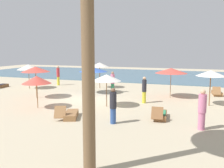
# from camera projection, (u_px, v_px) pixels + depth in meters

# --- Properties ---
(ground_plane) EXTENTS (60.00, 60.00, 0.00)m
(ground_plane) POSITION_uv_depth(u_px,v_px,m) (84.00, 99.00, 17.02)
(ground_plane) COLOR #BCAD8E
(ocean_water) EXTENTS (48.00, 16.00, 0.06)m
(ocean_water) POSITION_uv_depth(u_px,v_px,m) (139.00, 75.00, 32.87)
(ocean_water) COLOR #476B7F
(ocean_water) RESTS_ON ground_plane
(umbrella_0) EXTENTS (2.29, 2.29, 2.16)m
(umbrella_0) POSITION_uv_depth(u_px,v_px,m) (171.00, 71.00, 17.37)
(umbrella_0) COLOR olive
(umbrella_0) RESTS_ON ground_plane
(umbrella_1) EXTENTS (2.26, 2.26, 2.09)m
(umbrella_1) POSITION_uv_depth(u_px,v_px,m) (93.00, 69.00, 19.04)
(umbrella_1) COLOR brown
(umbrella_1) RESTS_ON ground_plane
(umbrella_2) EXTENTS (1.79, 1.79, 2.00)m
(umbrella_2) POSITION_uv_depth(u_px,v_px,m) (107.00, 78.00, 14.61)
(umbrella_2) COLOR brown
(umbrella_2) RESTS_ON ground_plane
(umbrella_3) EXTENTS (1.72, 1.72, 1.95)m
(umbrella_3) POSITION_uv_depth(u_px,v_px,m) (37.00, 80.00, 14.24)
(umbrella_3) COLOR olive
(umbrella_3) RESTS_ON ground_plane
(umbrella_4) EXTENTS (1.79, 1.79, 2.23)m
(umbrella_4) POSITION_uv_depth(u_px,v_px,m) (211.00, 73.00, 14.78)
(umbrella_4) COLOR brown
(umbrella_4) RESTS_ON ground_plane
(umbrella_5) EXTENTS (1.71, 1.71, 2.32)m
(umbrella_5) POSITION_uv_depth(u_px,v_px,m) (100.00, 65.00, 21.58)
(umbrella_5) COLOR brown
(umbrella_5) RESTS_ON ground_plane
(umbrella_6) EXTENTS (2.01, 2.01, 2.29)m
(umbrella_6) POSITION_uv_depth(u_px,v_px,m) (36.00, 69.00, 17.21)
(umbrella_6) COLOR olive
(umbrella_6) RESTS_ON ground_plane
(umbrella_7) EXTENTS (2.00, 2.00, 2.18)m
(umbrella_7) POSITION_uv_depth(u_px,v_px,m) (29.00, 67.00, 21.29)
(umbrella_7) COLOR brown
(umbrella_7) RESTS_ON ground_plane
(lounger_0) EXTENTS (0.76, 1.70, 0.74)m
(lounger_0) POSITION_uv_depth(u_px,v_px,m) (217.00, 93.00, 18.50)
(lounger_0) COLOR olive
(lounger_0) RESTS_ON ground_plane
(lounger_1) EXTENTS (0.68, 1.71, 0.70)m
(lounger_1) POSITION_uv_depth(u_px,v_px,m) (0.00, 86.00, 22.02)
(lounger_1) COLOR brown
(lounger_1) RESTS_ON ground_plane
(lounger_2) EXTENTS (0.74, 1.71, 0.72)m
(lounger_2) POSITION_uv_depth(u_px,v_px,m) (160.00, 115.00, 12.29)
(lounger_2) COLOR brown
(lounger_2) RESTS_ON ground_plane
(lounger_3) EXTENTS (1.16, 1.76, 0.72)m
(lounger_3) POSITION_uv_depth(u_px,v_px,m) (70.00, 115.00, 12.40)
(lounger_3) COLOR olive
(lounger_3) RESTS_ON ground_plane
(person_0) EXTENTS (0.48, 0.48, 1.80)m
(person_0) POSITION_uv_depth(u_px,v_px,m) (202.00, 110.00, 10.48)
(person_0) COLOR #D17299
(person_0) RESTS_ON ground_plane
(person_2) EXTENTS (0.39, 0.39, 1.90)m
(person_2) POSITION_uv_depth(u_px,v_px,m) (58.00, 75.00, 23.48)
(person_2) COLOR yellow
(person_2) RESTS_ON ground_plane
(person_3) EXTENTS (0.45, 0.45, 1.73)m
(person_3) POSITION_uv_depth(u_px,v_px,m) (113.00, 106.00, 11.36)
(person_3) COLOR #2D4C8C
(person_3) RESTS_ON ground_plane
(person_4) EXTENTS (0.42, 0.42, 1.72)m
(person_4) POSITION_uv_depth(u_px,v_px,m) (113.00, 82.00, 19.50)
(person_4) COLOR #338C59
(person_4) RESTS_ON ground_plane
(person_5) EXTENTS (0.39, 0.39, 1.75)m
(person_5) POSITION_uv_depth(u_px,v_px,m) (144.00, 90.00, 15.70)
(person_5) COLOR yellow
(person_5) RESTS_ON ground_plane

